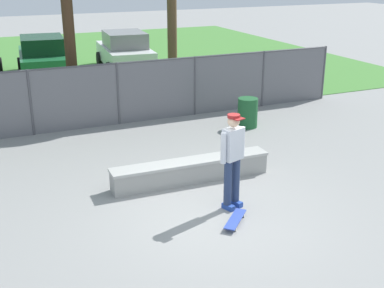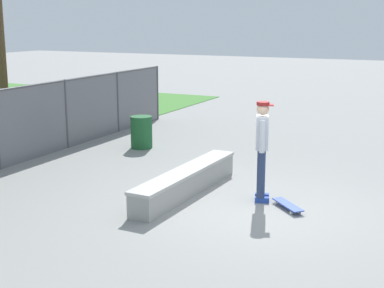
# 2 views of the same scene
# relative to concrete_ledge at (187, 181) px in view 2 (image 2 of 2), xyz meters

# --- Properties ---
(ground_plane) EXTENTS (80.00, 80.00, 0.00)m
(ground_plane) POSITION_rel_concrete_ledge_xyz_m (-0.27, -1.54, -0.24)
(ground_plane) COLOR gray
(concrete_ledge) EXTENTS (3.48, 0.58, 0.48)m
(concrete_ledge) POSITION_rel_concrete_ledge_xyz_m (0.00, 0.00, 0.00)
(concrete_ledge) COLOR #999993
(concrete_ledge) RESTS_ON ground
(skateboarder) EXTENTS (0.57, 0.38, 1.84)m
(skateboarder) POSITION_rel_concrete_ledge_xyz_m (0.21, -1.42, 0.79)
(skateboarder) COLOR #2647A5
(skateboarder) RESTS_ON ground
(skateboard) EXTENTS (0.70, 0.71, 0.09)m
(skateboard) POSITION_rel_concrete_ledge_xyz_m (-0.02, -2.00, -0.17)
(skateboard) COLOR #334CB2
(skateboard) RESTS_ON ground
(trash_bin) EXTENTS (0.56, 0.56, 0.83)m
(trash_bin) POSITION_rel_concrete_ledge_xyz_m (2.97, 2.79, 0.18)
(trash_bin) COLOR #1E592D
(trash_bin) RESTS_ON ground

